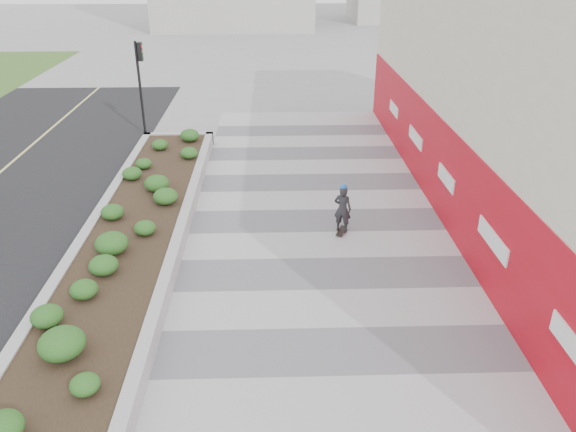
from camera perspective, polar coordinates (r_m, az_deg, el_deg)
name	(u,v)px	position (r m, az deg, el deg)	size (l,w,h in m)	color
ground	(351,413)	(11.35, 6.41, -19.24)	(160.00, 160.00, 0.00)	gray
walkway	(334,318)	(13.61, 4.72, -10.25)	(8.00, 36.00, 0.01)	#A8A8AD
building	(545,90)	(19.29, 24.67, 11.56)	(6.04, 24.08, 8.00)	beige
planter	(135,229)	(17.21, -15.24, -1.24)	(3.00, 18.00, 0.90)	#9E9EA0
traffic_signal_near	(140,74)	(26.57, -14.78, 13.74)	(0.33, 0.28, 4.20)	black
manhole_cover	(355,317)	(13.67, 6.84, -10.18)	(0.44, 0.44, 0.01)	#595654
skateboarder	(343,209)	(17.00, 5.57, 0.75)	(0.63, 0.75, 1.61)	beige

